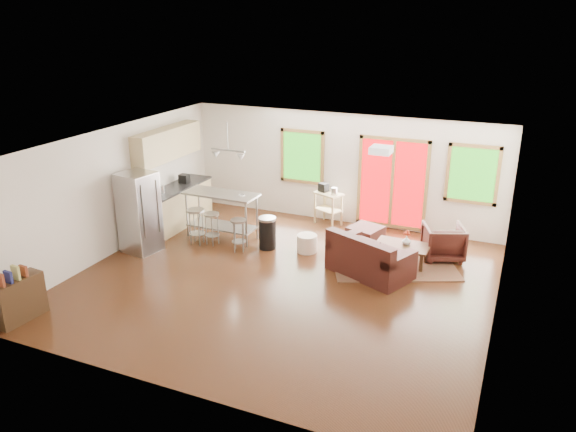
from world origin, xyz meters
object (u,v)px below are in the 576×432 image
at_px(coffee_table, 402,247).
at_px(kitchen_cart, 328,197).
at_px(ottoman, 365,236).
at_px(rug, 392,261).
at_px(armchair, 443,240).
at_px(island, 221,207).
at_px(loveseat, 369,259).
at_px(refrigerator, 139,213).

relative_size(coffee_table, kitchen_cart, 1.08).
bearing_deg(kitchen_cart, ottoman, -37.37).
bearing_deg(ottoman, rug, -40.03).
relative_size(armchair, ottoman, 1.25).
height_order(coffee_table, island, island).
bearing_deg(rug, loveseat, -111.12).
distance_m(refrigerator, kitchen_cart, 4.31).
distance_m(rug, refrigerator, 5.27).
distance_m(refrigerator, island, 1.77).
bearing_deg(armchair, coffee_table, 19.39).
distance_m(loveseat, refrigerator, 4.78).
xyz_separation_m(loveseat, ottoman, (-0.46, 1.37, -0.11)).
bearing_deg(kitchen_cart, refrigerator, -135.26).
height_order(armchair, ottoman, armchair).
height_order(refrigerator, island, refrigerator).
relative_size(refrigerator, kitchen_cart, 1.73).
bearing_deg(kitchen_cart, armchair, -18.31).
xyz_separation_m(rug, coffee_table, (0.19, -0.01, 0.35)).
relative_size(rug, loveseat, 1.35).
xyz_separation_m(loveseat, refrigerator, (-4.69, -0.75, 0.52)).
height_order(ottoman, island, island).
xyz_separation_m(island, kitchen_cart, (1.86, 1.73, -0.05)).
bearing_deg(loveseat, kitchen_cart, 149.13).
bearing_deg(rug, kitchen_cart, 141.58).
distance_m(rug, armchair, 1.14).
xyz_separation_m(ottoman, island, (-3.05, -0.83, 0.50)).
relative_size(rug, island, 1.45).
bearing_deg(coffee_table, island, -177.29).
distance_m(coffee_table, ottoman, 1.14).
bearing_deg(rug, ottoman, 139.97).
xyz_separation_m(rug, armchair, (0.89, 0.60, 0.38)).
bearing_deg(rug, coffee_table, -3.72).
relative_size(rug, armchair, 3.02).
bearing_deg(coffee_table, refrigerator, -163.94).
bearing_deg(kitchen_cart, loveseat, -54.28).
distance_m(coffee_table, armchair, 0.93).
relative_size(rug, coffee_table, 2.26).
height_order(loveseat, armchair, loveseat).
xyz_separation_m(armchair, kitchen_cart, (-2.81, 0.93, 0.27)).
bearing_deg(kitchen_cart, coffee_table, -36.07).
bearing_deg(armchair, island, -12.05).
bearing_deg(coffee_table, loveseat, -122.92).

